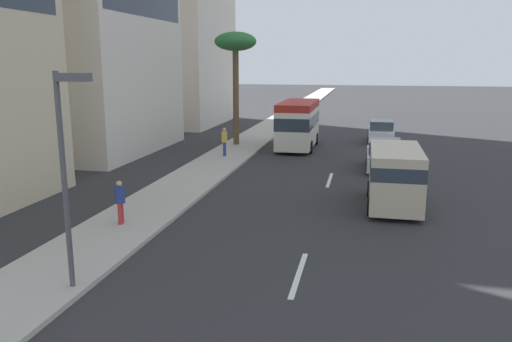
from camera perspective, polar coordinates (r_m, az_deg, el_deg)
name	(u,v)px	position (r m, az deg, el deg)	size (l,w,h in m)	color
ground_plane	(339,152)	(34.19, 9.27, 2.09)	(198.00, 198.00, 0.00)	#2D2D30
sidewalk_right	(240,148)	(35.16, -1.83, 2.65)	(162.00, 3.03, 0.15)	#B2ADA3
lane_stripe_mid	(299,274)	(14.72, 4.82, -11.47)	(3.20, 0.16, 0.01)	silver
lane_stripe_far	(330,180)	(26.08, 8.26, -1.00)	(3.20, 0.16, 0.01)	silver
van_lead	(395,174)	(21.56, 15.34, -0.30)	(4.75, 2.15, 2.45)	beige
minibus_second	(298,123)	(35.27, 4.75, 5.40)	(6.48, 2.41, 3.21)	silver
car_third	(384,156)	(29.04, 14.18, 1.69)	(4.31, 1.92, 1.69)	silver
car_fourth	(381,132)	(38.95, 13.84, 4.28)	(4.24, 1.86, 1.65)	white
pedestrian_mid_block	(224,140)	(31.51, -3.56, 3.46)	(0.30, 0.35, 1.77)	navy
pedestrian_by_tree	(120,200)	(18.88, -15.01, -3.21)	(0.38, 0.39, 1.60)	red
palm_tree	(235,47)	(35.73, -2.32, 13.74)	(2.87, 2.87, 7.74)	brown
street_lamp	(67,154)	(13.39, -20.48, 1.79)	(0.24, 0.97, 5.53)	#4C4C51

